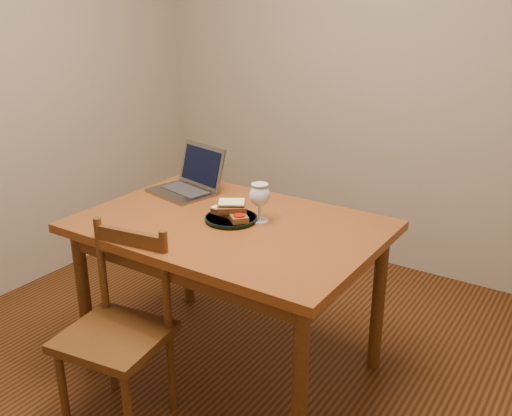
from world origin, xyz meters
The scene contains 10 objects.
floor centered at (0.00, 0.00, -0.01)m, with size 3.20×3.20×0.02m, color black.
back_wall centered at (0.00, 1.61, 1.30)m, with size 3.20×0.02×2.60m, color gray.
table centered at (-0.06, 0.12, 0.65)m, with size 1.30×0.90×0.74m.
chair centered at (-0.23, -0.42, 0.45)m, with size 0.44×0.43×0.42m.
plate centered at (-0.07, 0.14, 0.75)m, with size 0.23×0.23×0.02m, color black.
sandwich_cheese centered at (-0.10, 0.15, 0.78)m, with size 0.12×0.07×0.04m, color #381E0C, non-canonical shape.
sandwich_tomato centered at (-0.02, 0.12, 0.78)m, with size 0.12×0.07×0.04m, color #381E0C, non-canonical shape.
sandwich_top centered at (-0.07, 0.14, 0.81)m, with size 0.13×0.08×0.04m, color #381E0C, non-canonical shape.
milk_glass centered at (0.04, 0.20, 0.83)m, with size 0.09×0.09×0.18m, color white, non-canonical shape.
laptop centered at (-0.48, 0.36, 0.80)m, with size 0.37×0.35×0.23m.
Camera 1 is at (1.31, -1.75, 1.67)m, focal length 40.00 mm.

